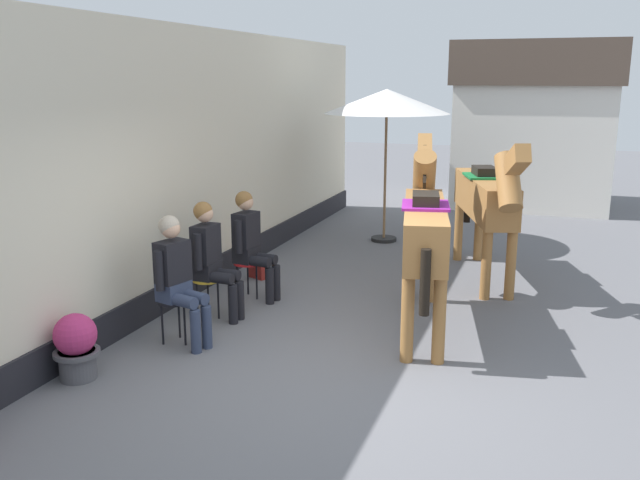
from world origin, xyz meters
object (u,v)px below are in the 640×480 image
saddled_horse_near (424,226)px  flower_planter_middle (76,345)px  cafe_parasol (387,102)px  seated_visitor_far (251,240)px  saddled_horse_far (487,199)px  seated_visitor_middle (211,254)px  satchel_bag (258,271)px  seated_visitor_near (177,274)px

saddled_horse_near → flower_planter_middle: size_ratio=4.63×
saddled_horse_near → cafe_parasol: cafe_parasol is taller
seated_visitor_far → saddled_horse_far: (2.71, 1.81, 0.38)m
seated_visitor_middle → cafe_parasol: bearing=78.1°
seated_visitor_far → saddled_horse_far: saddled_horse_far is taller
saddled_horse_near → seated_visitor_middle: bearing=-165.5°
satchel_bag → seated_visitor_middle: bearing=121.0°
seated_visitor_near → cafe_parasol: cafe_parasol is taller
seated_visitor_far → flower_planter_middle: 2.82m
seated_visitor_far → saddled_horse_far: bearing=33.8°
seated_visitor_far → seated_visitor_middle: bearing=-98.6°
satchel_bag → flower_planter_middle: bearing=111.3°
seated_visitor_far → satchel_bag: (-0.30, 0.86, -0.68)m
seated_visitor_middle → saddled_horse_far: bearing=42.9°
seated_visitor_far → saddled_horse_near: bearing=-5.3°
satchel_bag → seated_visitor_near: bearing=120.2°
saddled_horse_far → cafe_parasol: bearing=135.7°
seated_visitor_middle → saddled_horse_far: (2.83, 2.63, 0.38)m
saddled_horse_far → satchel_bag: (-3.01, -0.96, -1.06)m
satchel_bag → saddled_horse_far: bearing=-137.5°
cafe_parasol → seated_visitor_near: bearing=-99.5°
cafe_parasol → saddled_horse_far: bearing=-44.3°
seated_visitor_middle → saddled_horse_near: size_ratio=0.47×
saddled_horse_near → saddled_horse_far: 2.07m
flower_planter_middle → cafe_parasol: cafe_parasol is taller
flower_planter_middle → cafe_parasol: 6.84m
seated_visitor_middle → satchel_bag: bearing=96.1°
seated_visitor_near → seated_visitor_far: 1.66m
saddled_horse_far → cafe_parasol: size_ratio=1.12×
saddled_horse_far → flower_planter_middle: size_ratio=4.51×
saddled_horse_near → saddled_horse_far: (0.47, 2.02, 0.00)m
seated_visitor_far → saddled_horse_near: size_ratio=0.47×
seated_visitor_far → satchel_bag: seated_visitor_far is taller
seated_visitor_far → satchel_bag: 1.13m
saddled_horse_far → cafe_parasol: cafe_parasol is taller
satchel_bag → seated_visitor_far: bearing=134.3°
saddled_horse_far → flower_planter_middle: 5.64m
seated_visitor_near → flower_planter_middle: bearing=-113.1°
seated_visitor_middle → seated_visitor_near: bearing=-86.3°
saddled_horse_near → satchel_bag: (-2.54, 1.07, -1.06)m
seated_visitor_middle → saddled_horse_near: bearing=14.5°
saddled_horse_near → saddled_horse_far: size_ratio=1.03×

